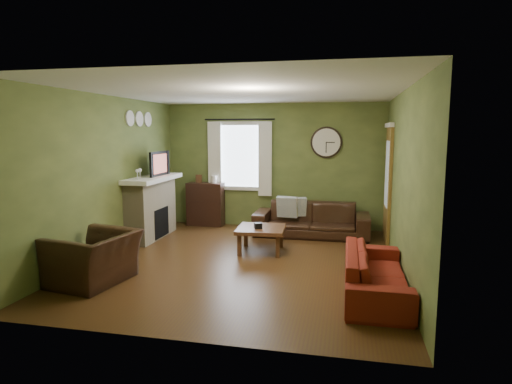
% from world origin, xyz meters
% --- Properties ---
extents(floor, '(4.60, 5.20, 0.00)m').
position_xyz_m(floor, '(0.00, 0.00, 0.00)').
color(floor, '#462B14').
rests_on(floor, ground).
extents(ceiling, '(4.60, 5.20, 0.00)m').
position_xyz_m(ceiling, '(0.00, 0.00, 2.60)').
color(ceiling, white).
rests_on(ceiling, ground).
extents(wall_left, '(0.00, 5.20, 2.60)m').
position_xyz_m(wall_left, '(-2.30, 0.00, 1.30)').
color(wall_left, '#5D6D34').
rests_on(wall_left, ground).
extents(wall_right, '(0.00, 5.20, 2.60)m').
position_xyz_m(wall_right, '(2.30, 0.00, 1.30)').
color(wall_right, '#5D6D34').
rests_on(wall_right, ground).
extents(wall_back, '(4.60, 0.00, 2.60)m').
position_xyz_m(wall_back, '(0.00, 2.60, 1.30)').
color(wall_back, '#5D6D34').
rests_on(wall_back, ground).
extents(wall_front, '(4.60, 0.00, 2.60)m').
position_xyz_m(wall_front, '(0.00, -2.60, 1.30)').
color(wall_front, '#5D6D34').
rests_on(wall_front, ground).
extents(fireplace, '(0.40, 1.40, 1.10)m').
position_xyz_m(fireplace, '(-2.10, 1.15, 0.55)').
color(fireplace, tan).
rests_on(fireplace, floor).
extents(firebox, '(0.04, 0.60, 0.55)m').
position_xyz_m(firebox, '(-1.91, 1.15, 0.30)').
color(firebox, black).
rests_on(firebox, fireplace).
extents(mantel, '(0.58, 1.60, 0.08)m').
position_xyz_m(mantel, '(-2.07, 1.15, 1.14)').
color(mantel, white).
rests_on(mantel, fireplace).
extents(tv, '(0.08, 0.60, 0.35)m').
position_xyz_m(tv, '(-2.05, 1.30, 1.35)').
color(tv, black).
rests_on(tv, mantel).
extents(tv_screen, '(0.02, 0.62, 0.36)m').
position_xyz_m(tv_screen, '(-1.97, 1.30, 1.41)').
color(tv_screen, '#994C3F').
rests_on(tv_screen, mantel).
extents(medallion_left, '(0.28, 0.28, 0.03)m').
position_xyz_m(medallion_left, '(-2.28, 0.80, 2.25)').
color(medallion_left, white).
rests_on(medallion_left, wall_left).
extents(medallion_mid, '(0.28, 0.28, 0.03)m').
position_xyz_m(medallion_mid, '(-2.28, 1.15, 2.25)').
color(medallion_mid, white).
rests_on(medallion_mid, wall_left).
extents(medallion_right, '(0.28, 0.28, 0.03)m').
position_xyz_m(medallion_right, '(-2.28, 1.50, 2.25)').
color(medallion_right, white).
rests_on(medallion_right, wall_left).
extents(window_pane, '(1.00, 0.02, 1.30)m').
position_xyz_m(window_pane, '(-0.70, 2.58, 1.50)').
color(window_pane, silver).
rests_on(window_pane, wall_back).
extents(curtain_rod, '(0.03, 0.03, 1.50)m').
position_xyz_m(curtain_rod, '(-0.70, 2.48, 2.27)').
color(curtain_rod, black).
rests_on(curtain_rod, wall_back).
extents(curtain_left, '(0.28, 0.04, 1.55)m').
position_xyz_m(curtain_left, '(-1.25, 2.48, 1.45)').
color(curtain_left, white).
rests_on(curtain_left, wall_back).
extents(curtain_right, '(0.28, 0.04, 1.55)m').
position_xyz_m(curtain_right, '(-0.15, 2.48, 1.45)').
color(curtain_right, white).
rests_on(curtain_right, wall_back).
extents(wall_clock, '(0.64, 0.06, 0.64)m').
position_xyz_m(wall_clock, '(1.10, 2.55, 1.80)').
color(wall_clock, white).
rests_on(wall_clock, wall_back).
extents(door, '(0.05, 0.90, 2.10)m').
position_xyz_m(door, '(2.27, 1.85, 1.05)').
color(door, olive).
rests_on(door, floor).
extents(bookshelf, '(0.78, 0.33, 0.93)m').
position_xyz_m(bookshelf, '(-1.44, 2.41, 0.46)').
color(bookshelf, black).
rests_on(bookshelf, floor).
extents(book, '(0.26, 0.26, 0.02)m').
position_xyz_m(book, '(-1.39, 2.62, 0.96)').
color(book, '#4F2D1A').
rests_on(book, bookshelf).
extents(sofa_brown, '(2.21, 0.86, 0.64)m').
position_xyz_m(sofa_brown, '(0.87, 1.93, 0.32)').
color(sofa_brown, black).
rests_on(sofa_brown, floor).
extents(pillow_left, '(0.39, 0.23, 0.37)m').
position_xyz_m(pillow_left, '(0.58, 1.99, 0.55)').
color(pillow_left, '#949C9D').
rests_on(pillow_left, sofa_brown).
extents(pillow_right, '(0.42, 0.18, 0.40)m').
position_xyz_m(pillow_right, '(0.40, 1.94, 0.55)').
color(pillow_right, '#949C9D').
rests_on(pillow_right, sofa_brown).
extents(sofa_red, '(0.74, 1.89, 0.55)m').
position_xyz_m(sofa_red, '(1.91, -0.95, 0.28)').
color(sofa_red, maroon).
rests_on(sofa_red, floor).
extents(armchair, '(1.07, 1.17, 0.68)m').
position_xyz_m(armchair, '(-1.75, -1.31, 0.34)').
color(armchair, black).
rests_on(armchair, floor).
extents(coffee_table, '(0.83, 0.83, 0.42)m').
position_xyz_m(coffee_table, '(0.14, 0.63, 0.21)').
color(coffee_table, '#4F2D1A').
rests_on(coffee_table, floor).
extents(tissue_box, '(0.16, 0.16, 0.10)m').
position_xyz_m(tissue_box, '(0.11, 0.54, 0.40)').
color(tissue_box, black).
rests_on(tissue_box, coffee_table).
extents(wine_glass_a, '(0.07, 0.07, 0.19)m').
position_xyz_m(wine_glass_a, '(-2.05, 0.55, 1.27)').
color(wine_glass_a, white).
rests_on(wine_glass_a, mantel).
extents(wine_glass_b, '(0.07, 0.07, 0.19)m').
position_xyz_m(wine_glass_b, '(-2.05, 0.65, 1.28)').
color(wine_glass_b, white).
rests_on(wine_glass_b, mantel).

